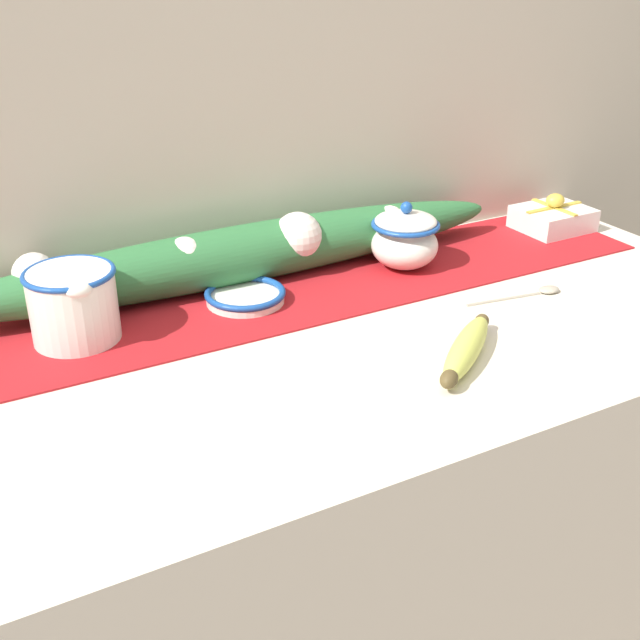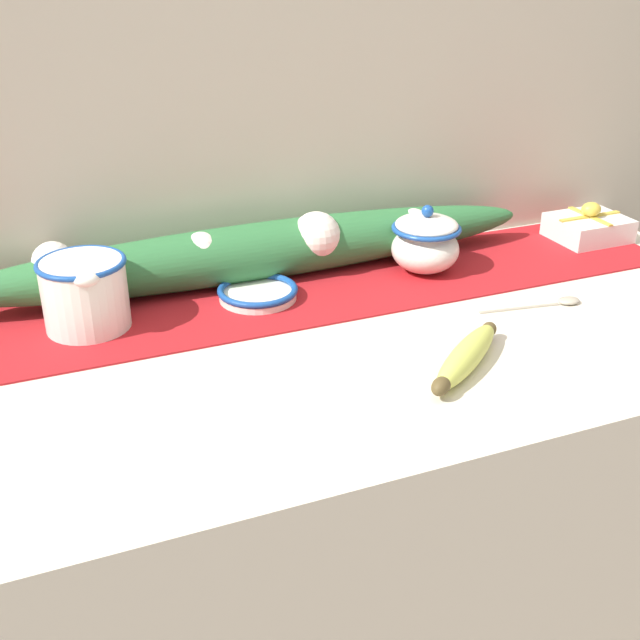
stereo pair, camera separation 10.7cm
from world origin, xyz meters
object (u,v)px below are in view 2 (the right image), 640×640
sugar_bowl (426,242)px  banana (466,357)px  gift_box (588,227)px  small_dish (258,293)px  spoon (561,302)px  cream_pitcher (85,291)px

sugar_bowl → banana: (-0.11, -0.31, -0.04)m
banana → gift_box: 0.57m
small_dish → banana: banana is taller
spoon → gift_box: (0.22, 0.21, 0.02)m
small_dish → banana: size_ratio=0.71×
small_dish → spoon: 0.47m
small_dish → spoon: (0.43, -0.19, -0.01)m
cream_pitcher → sugar_bowl: (0.55, -0.00, -0.00)m
small_dish → banana: (0.18, -0.31, 0.01)m
cream_pitcher → sugar_bowl: bearing=-0.1°
small_dish → spoon: small_dish is taller
sugar_bowl → small_dish: (-0.29, -0.00, -0.04)m
small_dish → banana: 0.36m
banana → spoon: size_ratio=1.07×
gift_box → small_dish: bearing=-178.0°
spoon → small_dish: bearing=164.2°
banana → gift_box: size_ratio=1.34×
small_dish → gift_box: gift_box is taller
small_dish → spoon: bearing=-24.2°
sugar_bowl → spoon: (0.13, -0.19, -0.05)m
sugar_bowl → gift_box: size_ratio=0.87×
sugar_bowl → gift_box: (0.35, 0.02, -0.03)m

